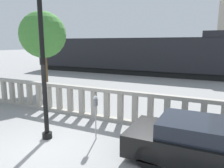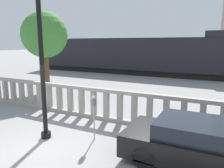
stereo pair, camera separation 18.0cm
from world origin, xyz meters
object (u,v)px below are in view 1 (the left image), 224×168
train_far (142,50)px  tree_left (43,35)px  lamppost (40,16)px  parking_meter (95,105)px  parked_car (200,143)px  train_near (126,55)px

train_far → tree_left: bearing=-87.6°
lamppost → parking_meter: (1.53, 0.64, -2.82)m
parking_meter → parked_car: size_ratio=0.38×
train_near → parking_meter: bearing=-71.6°
parking_meter → parked_car: bearing=-1.7°
parking_meter → parked_car: (3.23, -0.09, -0.60)m
lamppost → train_far: lamppost is taller
train_near → tree_left: bearing=-99.2°
parked_car → tree_left: bearing=148.4°
train_near → tree_left: size_ratio=4.05×
train_near → tree_left: 10.55m
train_far → tree_left: tree_left is taller
parked_car → tree_left: size_ratio=0.76×
parked_car → train_near: 17.58m
lamppost → parking_meter: bearing=22.7°
parking_meter → tree_left: bearing=143.2°
parked_car → parking_meter: bearing=174.1°
parking_meter → parked_car: parking_meter is taller
parking_meter → train_far: 30.02m
parking_meter → lamppost: bearing=-157.3°
train_near → train_far: 13.91m
lamppost → parked_car: bearing=6.6°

